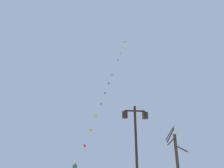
# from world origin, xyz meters

# --- Properties ---
(twin_lantern_lamp_post) EXTENTS (1.48, 0.28, 4.66)m
(twin_lantern_lamp_post) POSITION_xyz_m (2.00, 9.37, 3.24)
(twin_lantern_lamp_post) COLOR black
(twin_lantern_lamp_post) RESTS_ON ground_plane
(kite_train) EXTENTS (8.26, 12.69, 23.60)m
(kite_train) POSITION_xyz_m (2.55, 25.77, 12.19)
(kite_train) COLOR brown
(kite_train) RESTS_ON ground_plane
(bare_tree) EXTENTS (1.91, 1.36, 4.58)m
(bare_tree) POSITION_xyz_m (6.82, 15.00, 2.21)
(bare_tree) COLOR #423323
(bare_tree) RESTS_ON ground_plane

